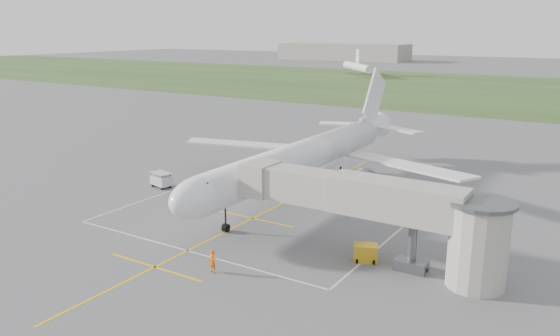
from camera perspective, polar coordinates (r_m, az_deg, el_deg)
The scene contains 11 objects.
ground at distance 64.49m, azimuth 2.22°, elevation -2.75°, with size 700.00×700.00×0.00m, color #58585B.
grass_strip at distance 186.99m, azimuth 22.73°, elevation 7.44°, with size 700.00×120.00×0.02m, color #304C21.
apron_markings at distance 59.75m, azimuth -0.58°, elevation -4.13°, with size 28.20×60.00×0.01m.
airliner at distance 63.97m, azimuth 2.59°, elevation 1.18°, with size 38.93×46.75×13.52m.
jet_bridge at distance 44.98m, azimuth 11.09°, elevation -4.34°, with size 23.40×5.00×7.20m.
gpu_unit at distance 46.77m, azimuth 8.93°, elevation -8.77°, with size 2.31×1.98×1.48m.
baggage_cart at distance 68.56m, azimuth -12.29°, elevation -1.20°, with size 2.97×2.16×1.86m.
ramp_worker_nose at distance 44.47m, azimuth -7.07°, elevation -9.64°, with size 0.70×0.46×1.91m, color #FF6608.
ramp_worker_wing at distance 69.37m, azimuth -5.43°, elevation -0.84°, with size 0.83×0.64×1.70m, color #D65F06.
distant_hangars at distance 322.39m, azimuth 24.20°, elevation 10.68°, with size 345.00×49.00×12.00m.
distant_aircraft at distance 230.67m, azimuth 27.24°, elevation 8.98°, with size 172.55×60.65×8.85m.
Camera 1 is at (30.64, -53.48, 18.96)m, focal length 35.00 mm.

